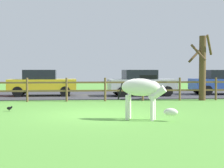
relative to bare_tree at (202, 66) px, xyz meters
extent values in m
plane|color=#549338|center=(-5.84, -5.03, -1.79)|extent=(60.00, 60.00, 0.00)
cube|color=#38383D|center=(-5.84, 4.27, -1.77)|extent=(28.00, 7.40, 0.05)
cylinder|color=brown|center=(-9.02, -0.03, -1.19)|extent=(0.11, 0.11, 1.20)
cylinder|color=brown|center=(-7.07, -0.03, -1.19)|extent=(0.11, 0.11, 1.20)
cylinder|color=brown|center=(-5.11, -0.03, -1.19)|extent=(0.11, 0.11, 1.20)
cylinder|color=brown|center=(-3.16, -0.03, -1.19)|extent=(0.11, 0.11, 1.20)
cylinder|color=brown|center=(-1.21, -0.03, -1.19)|extent=(0.11, 0.11, 1.20)
cylinder|color=brown|center=(0.75, -0.03, -1.19)|extent=(0.11, 0.11, 1.20)
cube|color=brown|center=(-6.09, -0.03, -1.25)|extent=(21.49, 0.06, 0.09)
cube|color=brown|center=(-6.09, -0.03, -0.83)|extent=(21.49, 0.06, 0.09)
cylinder|color=#513A23|center=(0.01, 0.00, -0.10)|extent=(0.35, 0.35, 3.38)
cylinder|color=#513A23|center=(-0.21, 0.43, 0.62)|extent=(0.98, 0.59, 0.86)
cylinder|color=#513A23|center=(0.28, -0.22, 1.10)|extent=(0.59, 0.69, 1.02)
cylinder|color=#513A23|center=(-0.32, -0.25, 0.71)|extent=(0.64, 0.80, 0.90)
ellipsoid|color=white|center=(-4.48, -6.45, -0.76)|extent=(1.33, 0.94, 0.56)
cylinder|color=white|center=(-4.06, -6.48, -1.40)|extent=(0.11, 0.11, 0.78)
cylinder|color=white|center=(-4.17, -6.74, -1.40)|extent=(0.11, 0.11, 0.78)
cylinder|color=white|center=(-4.79, -6.16, -1.40)|extent=(0.11, 0.11, 0.78)
cylinder|color=white|center=(-4.90, -6.42, -1.40)|extent=(0.11, 0.11, 0.78)
cylinder|color=white|center=(-4.00, -6.66, -0.95)|extent=(0.64, 0.46, 0.51)
ellipsoid|color=white|center=(-3.61, -6.83, -1.51)|extent=(0.48, 0.36, 0.24)
cube|color=black|center=(-4.25, -6.55, -0.44)|extent=(0.53, 0.26, 0.12)
cylinder|color=black|center=(-5.09, -6.18, -0.91)|extent=(0.19, 0.12, 0.54)
cylinder|color=black|center=(-9.08, -3.86, -1.76)|extent=(0.01, 0.01, 0.06)
cylinder|color=black|center=(-9.08, -3.90, -1.76)|extent=(0.01, 0.01, 0.06)
ellipsoid|color=black|center=(-9.08, -3.88, -1.67)|extent=(0.18, 0.10, 0.12)
sphere|color=black|center=(-8.99, -3.88, -1.62)|extent=(0.07, 0.07, 0.07)
cube|color=#B7BABF|center=(-2.68, 2.82, -1.09)|extent=(4.09, 1.93, 0.70)
cube|color=black|center=(-2.83, 2.81, -0.46)|extent=(1.99, 1.67, 0.56)
cylinder|color=black|center=(-1.38, 3.75, -1.44)|extent=(0.61, 0.21, 0.60)
cylinder|color=black|center=(-1.28, 2.05, -1.44)|extent=(0.61, 0.21, 0.60)
cylinder|color=black|center=(-4.08, 3.59, -1.44)|extent=(0.61, 0.21, 0.60)
cylinder|color=black|center=(-3.98, 1.89, -1.44)|extent=(0.61, 0.21, 0.60)
cube|color=#2D4CAD|center=(2.72, 3.53, -1.09)|extent=(4.03, 1.76, 0.70)
cube|color=black|center=(2.57, 3.52, -0.46)|extent=(1.92, 1.59, 0.56)
cylinder|color=black|center=(1.35, 4.35, -1.44)|extent=(0.60, 0.19, 0.60)
cylinder|color=black|center=(1.38, 2.65, -1.44)|extent=(0.60, 0.19, 0.60)
cube|color=yellow|center=(-8.63, 3.34, -1.09)|extent=(4.04, 1.79, 0.70)
cube|color=black|center=(-8.78, 3.33, -0.46)|extent=(1.93, 1.61, 0.56)
cylinder|color=black|center=(-7.30, 4.22, -1.44)|extent=(0.60, 0.19, 0.60)
cylinder|color=black|center=(-7.27, 2.52, -1.44)|extent=(0.60, 0.19, 0.60)
cylinder|color=black|center=(-10.00, 4.16, -1.44)|extent=(0.60, 0.19, 0.60)
cylinder|color=black|center=(-9.97, 2.46, -1.44)|extent=(0.60, 0.19, 0.60)
camera|label=1|loc=(-6.35, -16.51, -0.26)|focal=52.07mm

